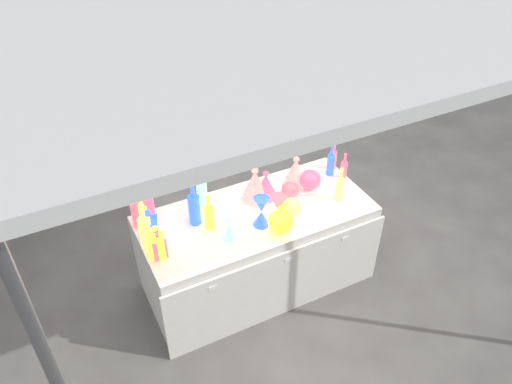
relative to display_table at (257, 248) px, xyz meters
name	(u,v)px	position (x,y,z in m)	size (l,w,h in m)	color
ground	(256,279)	(0.00, 0.01, -0.37)	(80.00, 80.00, 0.00)	slate
display_table	(257,248)	(0.00, 0.00, 0.00)	(1.84, 0.83, 0.75)	white
cardboard_box_closed	(117,148)	(-0.60, 2.28, -0.17)	(0.57, 0.42, 0.42)	#926542
cardboard_box_flat	(189,143)	(0.25, 2.28, -0.34)	(0.75, 0.53, 0.06)	#926542
bottle_0	(142,210)	(-0.81, 0.26, 0.52)	(0.07, 0.07, 0.29)	red
bottle_2	(136,209)	(-0.85, 0.27, 0.54)	(0.07, 0.07, 0.32)	#DF5C17
bottle_3	(147,203)	(-0.76, 0.28, 0.55)	(0.09, 0.09, 0.35)	#202BBC
bottle_4	(144,225)	(-0.85, 0.04, 0.57)	(0.09, 0.09, 0.38)	#116D66
bottle_5	(201,186)	(-0.33, 0.29, 0.56)	(0.08, 0.08, 0.37)	#C32787
bottle_6	(209,212)	(-0.38, 0.02, 0.52)	(0.08, 0.08, 0.29)	red
bottle_7	(194,202)	(-0.46, 0.11, 0.57)	(0.09, 0.09, 0.38)	#167C48
decanter_0	(157,241)	(-0.81, -0.10, 0.51)	(0.11, 0.11, 0.26)	red
decanter_1	(157,242)	(-0.81, -0.10, 0.50)	(0.10, 0.10, 0.25)	#DF5C17
decanter_2	(149,226)	(-0.81, 0.06, 0.52)	(0.12, 0.12, 0.29)	#167C48
hourglass_0	(278,210)	(0.09, -0.17, 0.50)	(0.12, 0.12, 0.25)	#DF5C17
hourglass_3	(228,226)	(-0.30, -0.15, 0.49)	(0.11, 0.11, 0.23)	#C32787
hourglass_4	(281,213)	(0.11, -0.18, 0.47)	(0.10, 0.10, 0.19)	red
hourglass_5	(261,212)	(-0.03, -0.13, 0.50)	(0.12, 0.12, 0.25)	#167C48
globe_0	(281,223)	(0.07, -0.26, 0.45)	(0.19, 0.19, 0.16)	red
globe_1	(291,208)	(0.23, -0.13, 0.44)	(0.16, 0.16, 0.13)	#116D66
globe_2	(290,190)	(0.34, 0.07, 0.43)	(0.15, 0.15, 0.12)	#DF5C17
globe_3	(310,181)	(0.54, 0.09, 0.45)	(0.18, 0.18, 0.14)	#202BBC
lampshade_0	(255,184)	(0.08, 0.18, 0.51)	(0.23, 0.23, 0.28)	yellow
lampshade_1	(296,171)	(0.46, 0.20, 0.50)	(0.21, 0.21, 0.25)	yellow
lampshade_2	(266,185)	(0.16, 0.16, 0.49)	(0.20, 0.20, 0.23)	#202BBC
bottle_8	(331,159)	(0.79, 0.18, 0.53)	(0.07, 0.07, 0.30)	#167C48
bottle_9	(333,155)	(0.86, 0.25, 0.50)	(0.06, 0.06, 0.26)	#DF5C17
bottle_10	(344,166)	(0.86, 0.09, 0.50)	(0.05, 0.05, 0.24)	#202BBC
bottle_11	(340,184)	(0.66, -0.14, 0.53)	(0.07, 0.07, 0.31)	#116D66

